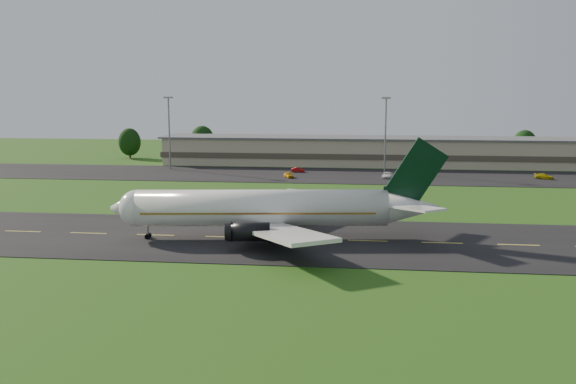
# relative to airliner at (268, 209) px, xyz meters

# --- Properties ---
(ground) EXTENTS (360.00, 360.00, 0.00)m
(ground) POSITION_rel_airliner_xyz_m (15.24, -0.11, -4.66)
(ground) COLOR #224912
(ground) RESTS_ON ground
(taxiway) EXTENTS (220.00, 30.00, 0.10)m
(taxiway) POSITION_rel_airliner_xyz_m (15.24, -0.11, -4.61)
(taxiway) COLOR black
(taxiway) RESTS_ON ground
(apron) EXTENTS (260.00, 30.00, 0.10)m
(apron) POSITION_rel_airliner_xyz_m (15.24, 71.89, -4.61)
(apron) COLOR black
(apron) RESTS_ON ground
(airliner) EXTENTS (51.18, 41.85, 15.57)m
(airliner) POSITION_rel_airliner_xyz_m (0.00, 0.00, 0.00)
(airliner) COLOR white
(airliner) RESTS_ON ground
(terminal) EXTENTS (145.00, 16.00, 8.40)m
(terminal) POSITION_rel_airliner_xyz_m (21.64, 96.08, -0.67)
(terminal) COLOR tan
(terminal) RESTS_ON ground
(light_mast_west) EXTENTS (2.40, 1.20, 20.35)m
(light_mast_west) POSITION_rel_airliner_xyz_m (-39.76, 79.89, 8.08)
(light_mast_west) COLOR gray
(light_mast_west) RESTS_ON ground
(light_mast_centre) EXTENTS (2.40, 1.20, 20.35)m
(light_mast_centre) POSITION_rel_airliner_xyz_m (20.24, 79.89, 8.08)
(light_mast_centre) COLOR gray
(light_mast_centre) RESTS_ON ground
(tree_line) EXTENTS (197.84, 9.43, 10.72)m
(tree_line) POSITION_rel_airliner_xyz_m (44.34, 106.07, 0.57)
(tree_line) COLOR black
(tree_line) RESTS_ON ground
(service_vehicle_a) EXTENTS (3.31, 4.40, 1.40)m
(service_vehicle_a) POSITION_rel_airliner_xyz_m (-4.48, 66.41, -3.86)
(service_vehicle_a) COLOR #E2A40D
(service_vehicle_a) RESTS_ON apron
(service_vehicle_b) EXTENTS (3.87, 1.69, 1.24)m
(service_vehicle_b) POSITION_rel_airliner_xyz_m (-3.22, 77.23, -3.94)
(service_vehicle_b) COLOR #A60B0C
(service_vehicle_b) RESTS_ON apron
(service_vehicle_c) EXTENTS (3.11, 5.38, 1.41)m
(service_vehicle_c) POSITION_rel_airliner_xyz_m (20.64, 68.80, -3.86)
(service_vehicle_c) COLOR white
(service_vehicle_c) RESTS_ON apron
(service_vehicle_d) EXTENTS (4.96, 3.79, 1.34)m
(service_vehicle_d) POSITION_rel_airliner_xyz_m (59.75, 71.17, -3.89)
(service_vehicle_d) COLOR #C0B20B
(service_vehicle_d) RESTS_ON apron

